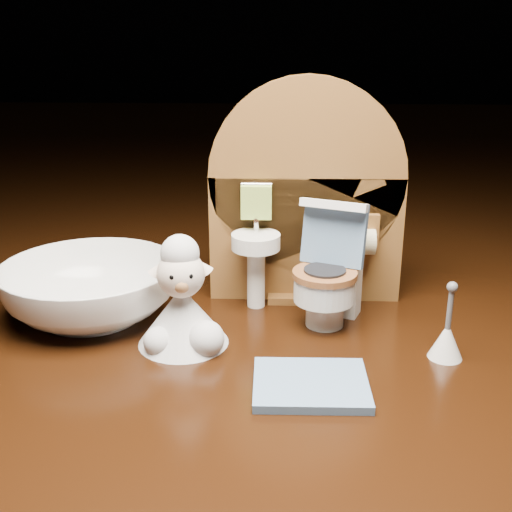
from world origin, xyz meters
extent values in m
cube|color=black|center=(0.00, 0.00, -0.05)|extent=(2.50, 2.50, 0.10)
cube|color=brown|center=(0.00, 0.07, 0.04)|extent=(0.13, 0.02, 0.09)
cylinder|color=brown|center=(0.00, 0.07, 0.09)|extent=(0.13, 0.02, 0.13)
cube|color=brown|center=(0.00, 0.07, 0.00)|extent=(0.05, 0.04, 0.01)
cylinder|color=white|center=(-0.03, 0.05, 0.02)|extent=(0.01, 0.01, 0.04)
cylinder|color=white|center=(-0.03, 0.04, 0.05)|extent=(0.03, 0.03, 0.01)
cylinder|color=silver|center=(-0.03, 0.05, 0.06)|extent=(0.00, 0.00, 0.01)
cube|color=#9DC04A|center=(-0.03, 0.05, 0.07)|extent=(0.02, 0.01, 0.02)
cube|color=brown|center=(0.04, 0.06, 0.05)|extent=(0.02, 0.01, 0.02)
cylinder|color=beige|center=(0.04, 0.05, 0.05)|extent=(0.02, 0.02, 0.02)
cylinder|color=white|center=(0.01, 0.02, 0.01)|extent=(0.02, 0.02, 0.02)
cylinder|color=white|center=(0.01, 0.02, 0.03)|extent=(0.04, 0.04, 0.02)
cylinder|color=brown|center=(0.01, 0.02, 0.04)|extent=(0.04, 0.04, 0.00)
cube|color=white|center=(0.02, 0.04, 0.02)|extent=(0.04, 0.03, 0.05)
cube|color=slate|center=(0.02, 0.03, 0.06)|extent=(0.04, 0.03, 0.04)
cube|color=white|center=(0.02, 0.03, 0.08)|extent=(0.04, 0.02, 0.01)
cylinder|color=#8FAC28|center=(0.03, 0.04, 0.05)|extent=(0.01, 0.01, 0.01)
cube|color=slate|center=(0.00, -0.06, 0.00)|extent=(0.06, 0.05, 0.00)
cone|color=white|center=(0.08, -0.02, 0.01)|extent=(0.02, 0.02, 0.02)
cylinder|color=#59595B|center=(0.08, -0.02, 0.03)|extent=(0.00, 0.00, 0.03)
sphere|color=#59595B|center=(0.08, -0.02, 0.04)|extent=(0.01, 0.01, 0.01)
cone|color=silver|center=(-0.07, -0.01, 0.02)|extent=(0.05, 0.05, 0.04)
sphere|color=silver|center=(-0.06, -0.02, 0.01)|extent=(0.02, 0.02, 0.02)
sphere|color=silver|center=(-0.09, -0.02, 0.01)|extent=(0.02, 0.02, 0.02)
sphere|color=#F6DDC8|center=(-0.07, -0.01, 0.05)|extent=(0.03, 0.03, 0.03)
sphere|color=#C2844C|center=(-0.07, -0.02, 0.04)|extent=(0.01, 0.01, 0.01)
sphere|color=silver|center=(-0.07, -0.01, 0.06)|extent=(0.02, 0.02, 0.02)
cone|color=#F6DDC8|center=(-0.09, -0.01, 0.05)|extent=(0.01, 0.01, 0.01)
cone|color=#F6DDC8|center=(-0.06, -0.01, 0.05)|extent=(0.01, 0.01, 0.01)
sphere|color=black|center=(-0.08, -0.02, 0.05)|extent=(0.00, 0.00, 0.00)
sphere|color=black|center=(-0.07, -0.02, 0.05)|extent=(0.00, 0.00, 0.00)
imported|color=white|center=(-0.14, 0.03, 0.02)|extent=(0.15, 0.15, 0.04)
camera|label=1|loc=(-0.02, -0.35, 0.18)|focal=45.00mm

